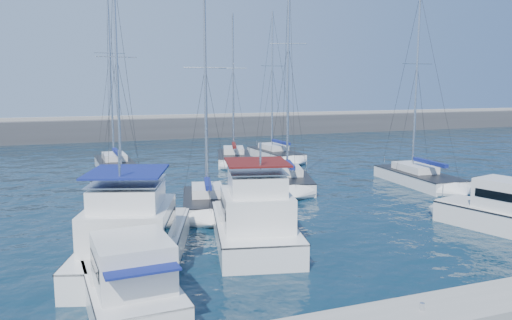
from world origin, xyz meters
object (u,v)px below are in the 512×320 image
object	(u,v)px
motor_yacht_stbd_inner	(254,223)
motor_yacht_port_outer	(131,287)
motor_yacht_port_inner	(134,239)
sailboat_back_c	(275,154)
sailboat_mid_b	(125,194)
sailboat_mid_d	(288,180)
sailboat_back_b	(234,158)
motor_yacht_stbd_outer	(495,212)
sailboat_mid_c	(207,202)
sailboat_mid_e	(418,178)
sailboat_back_a	(115,165)

from	to	relation	value
motor_yacht_stbd_inner	motor_yacht_port_outer	bearing A→B (deg)	-127.43
motor_yacht_port_inner	sailboat_back_c	distance (m)	32.72
sailboat_mid_b	sailboat_mid_d	world-z (taller)	sailboat_mid_d
sailboat_mid_b	sailboat_back_c	bearing A→B (deg)	33.23
motor_yacht_stbd_inner	sailboat_mid_b	size ratio (longest dim) A/B	0.58
motor_yacht_port_inner	sailboat_back_b	bearing A→B (deg)	81.14
motor_yacht_stbd_inner	sailboat_back_c	size ratio (longest dim) A/B	0.56
motor_yacht_stbd_outer	sailboat_back_c	world-z (taller)	sailboat_back_c
motor_yacht_port_outer	motor_yacht_stbd_inner	bearing A→B (deg)	36.24
sailboat_back_b	sailboat_mid_c	bearing A→B (deg)	-96.44
sailboat_mid_c	sailboat_back_c	bearing A→B (deg)	69.64
motor_yacht_port_inner	sailboat_back_c	bearing A→B (deg)	74.11
sailboat_mid_d	motor_yacht_port_outer	bearing A→B (deg)	-110.23
sailboat_mid_e	motor_yacht_stbd_inner	bearing A→B (deg)	-145.75
sailboat_back_a	sailboat_back_b	xyz separation A→B (m)	(11.73, 0.67, -0.03)
motor_yacht_port_inner	sailboat_mid_d	distance (m)	18.51
motor_yacht_port_inner	sailboat_back_a	world-z (taller)	sailboat_back_a
sailboat_mid_b	motor_yacht_port_inner	bearing A→B (deg)	-101.85
motor_yacht_stbd_inner	sailboat_back_b	size ratio (longest dim) A/B	0.59
sailboat_mid_c	sailboat_back_b	size ratio (longest dim) A/B	0.93
motor_yacht_port_outer	motor_yacht_port_inner	distance (m)	4.96
sailboat_back_c	sailboat_back_b	bearing A→B (deg)	-170.59
sailboat_back_b	motor_yacht_stbd_inner	bearing A→B (deg)	-89.55
motor_yacht_stbd_inner	sailboat_mid_d	distance (m)	14.54
motor_yacht_stbd_outer	sailboat_mid_e	size ratio (longest dim) A/B	0.39
motor_yacht_stbd_inner	sailboat_mid_d	world-z (taller)	sailboat_mid_d
sailboat_back_c	sailboat_back_a	bearing A→B (deg)	-175.90
motor_yacht_stbd_inner	sailboat_back_c	distance (m)	29.48
motor_yacht_stbd_outer	sailboat_mid_d	distance (m)	15.44
sailboat_mid_b	sailboat_back_c	xyz separation A→B (m)	(17.31, 14.91, -0.00)
motor_yacht_stbd_outer	sailboat_back_c	bearing A→B (deg)	76.67
motor_yacht_port_inner	motor_yacht_stbd_outer	size ratio (longest dim) A/B	1.71
motor_yacht_port_inner	sailboat_mid_c	distance (m)	9.67
sailboat_mid_c	sailboat_mid_d	bearing A→B (deg)	45.72
motor_yacht_port_inner	motor_yacht_stbd_outer	xyz separation A→B (m)	(19.08, -1.39, -0.19)
motor_yacht_port_outer	motor_yacht_port_inner	world-z (taller)	motor_yacht_port_inner
motor_yacht_stbd_inner	sailboat_mid_e	bearing A→B (deg)	42.48
motor_yacht_port_outer	sailboat_mid_b	world-z (taller)	sailboat_mid_b
motor_yacht_stbd_inner	sailboat_mid_c	distance (m)	7.52
motor_yacht_stbd_outer	sailboat_back_b	size ratio (longest dim) A/B	0.39
sailboat_mid_e	sailboat_back_c	world-z (taller)	sailboat_back_c
motor_yacht_stbd_inner	sailboat_mid_c	bearing A→B (deg)	105.51
sailboat_mid_c	sailboat_back_b	xyz separation A→B (m)	(7.78, 18.27, -0.01)
sailboat_mid_c	sailboat_mid_e	distance (m)	18.10
sailboat_mid_d	sailboat_mid_e	size ratio (longest dim) A/B	1.16
sailboat_mid_d	sailboat_back_a	world-z (taller)	sailboat_mid_d
motor_yacht_stbd_outer	sailboat_mid_c	size ratio (longest dim) A/B	0.42
motor_yacht_stbd_outer	sailboat_mid_b	bearing A→B (deg)	128.05
sailboat_mid_b	sailboat_mid_e	xyz separation A→B (m)	(22.50, -1.91, -0.01)
motor_yacht_port_outer	sailboat_back_a	bearing A→B (deg)	82.60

